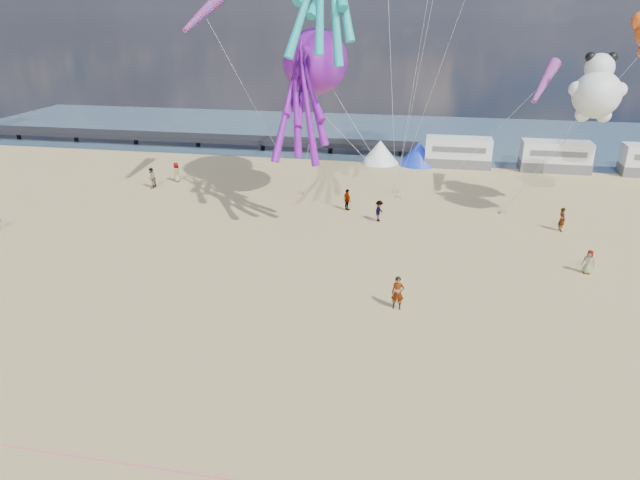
{
  "coord_description": "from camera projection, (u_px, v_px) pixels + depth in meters",
  "views": [
    {
      "loc": [
        2.84,
        -19.26,
        15.04
      ],
      "look_at": [
        -1.97,
        6.0,
        4.65
      ],
      "focal_mm": 32.0,
      "sensor_mm": 36.0,
      "label": 1
    }
  ],
  "objects": [
    {
      "name": "beachgoer_3",
      "position": [
        347.0,
        200.0,
        45.85
      ],
      "size": [
        1.22,
        1.3,
        1.76
      ],
      "primitive_type": "imported",
      "rotation": [
        0.0,
        0.0,
        2.24
      ],
      "color": "#7F6659",
      "rests_on": "ground"
    },
    {
      "name": "beachgoer_2",
      "position": [
        379.0,
        211.0,
        43.42
      ],
      "size": [
        0.83,
        0.95,
        1.66
      ],
      "primitive_type": "imported",
      "rotation": [
        0.0,
        0.0,
        1.29
      ],
      "color": "#7F6659",
      "rests_on": "ground"
    },
    {
      "name": "pier",
      "position": [
        166.0,
        136.0,
        68.22
      ],
      "size": [
        60.0,
        3.0,
        0.5
      ],
      "primitive_type": "cube",
      "color": "black",
      "rests_on": "ground"
    },
    {
      "name": "sandbag_d",
      "position": [
        438.0,
        188.0,
        51.44
      ],
      "size": [
        0.5,
        0.35,
        0.22
      ],
      "primitive_type": "cube",
      "color": "gray",
      "rests_on": "ground"
    },
    {
      "name": "kite_panda",
      "position": [
        597.0,
        95.0,
        38.9
      ],
      "size": [
        4.82,
        4.67,
        5.48
      ],
      "primitive_type": null,
      "rotation": [
        0.0,
        0.0,
        -0.31
      ],
      "color": "silver"
    },
    {
      "name": "water",
      "position": [
        406.0,
        135.0,
        73.76
      ],
      "size": [
        120.0,
        120.0,
        0.0
      ],
      "primitive_type": "plane",
      "color": "#355066",
      "rests_on": "ground"
    },
    {
      "name": "sandbag_c",
      "position": [
        503.0,
        212.0,
        45.36
      ],
      "size": [
        0.5,
        0.35,
        0.22
      ],
      "primitive_type": "cube",
      "color": "gray",
      "rests_on": "ground"
    },
    {
      "name": "sandbag_b",
      "position": [
        398.0,
        197.0,
        48.99
      ],
      "size": [
        0.5,
        0.35,
        0.22
      ],
      "primitive_type": "cube",
      "color": "gray",
      "rests_on": "ground"
    },
    {
      "name": "windsock_left",
      "position": [
        204.0,
        13.0,
        44.23
      ],
      "size": [
        1.66,
        6.98,
        6.92
      ],
      "primitive_type": null,
      "rotation": [
        0.0,
        0.0,
        -0.08
      ],
      "color": "red"
    },
    {
      "name": "ground",
      "position": [
        340.0,
        400.0,
        23.67
      ],
      "size": [
        120.0,
        120.0,
        0.0
      ],
      "primitive_type": "plane",
      "color": "tan",
      "rests_on": "ground"
    },
    {
      "name": "beachgoer_5",
      "position": [
        562.0,
        219.0,
        41.47
      ],
      "size": [
        0.99,
        1.74,
        1.79
      ],
      "primitive_type": "imported",
      "rotation": [
        0.0,
        0.0,
        1.87
      ],
      "color": "#7F6659",
      "rests_on": "ground"
    },
    {
      "name": "motorhome_0",
      "position": [
        458.0,
        152.0,
        58.5
      ],
      "size": [
        6.6,
        2.5,
        3.0
      ],
      "primitive_type": "cube",
      "color": "silver",
      "rests_on": "ground"
    },
    {
      "name": "windsock_mid",
      "position": [
        544.0,
        82.0,
        44.25
      ],
      "size": [
        3.15,
        5.66,
        5.72
      ],
      "primitive_type": null,
      "rotation": [
        0.0,
        0.0,
        -0.4
      ],
      "color": "red"
    },
    {
      "name": "beachgoer_1",
      "position": [
        151.0,
        178.0,
        51.55
      ],
      "size": [
        0.64,
        0.95,
        1.88
      ],
      "primitive_type": "imported",
      "rotation": [
        0.0,
        0.0,
        4.66
      ],
      "color": "#7F6659",
      "rests_on": "ground"
    },
    {
      "name": "kite_octopus_purple",
      "position": [
        316.0,
        62.0,
        43.52
      ],
      "size": [
        7.57,
        10.84,
        11.39
      ],
      "primitive_type": null,
      "rotation": [
        0.0,
        0.0,
        0.37
      ],
      "color": "#740F99"
    },
    {
      "name": "tent_white",
      "position": [
        380.0,
        152.0,
        60.0
      ],
      "size": [
        4.0,
        4.0,
        2.4
      ],
      "primitive_type": "cone",
      "color": "white",
      "rests_on": "ground"
    },
    {
      "name": "sandbag_a",
      "position": [
        301.0,
        193.0,
        50.07
      ],
      "size": [
        0.5,
        0.35,
        0.22
      ],
      "primitive_type": "cube",
      "color": "gray",
      "rests_on": "ground"
    },
    {
      "name": "sandbag_e",
      "position": [
        396.0,
        191.0,
        50.52
      ],
      "size": [
        0.5,
        0.35,
        0.22
      ],
      "primitive_type": "cube",
      "color": "gray",
      "rests_on": "ground"
    },
    {
      "name": "beachgoer_0",
      "position": [
        177.0,
        172.0,
        53.46
      ],
      "size": [
        0.75,
        0.8,
        1.83
      ],
      "primitive_type": "imported",
      "rotation": [
        0.0,
        0.0,
        2.2
      ],
      "color": "#7F6659",
      "rests_on": "ground"
    },
    {
      "name": "motorhome_1",
      "position": [
        555.0,
        156.0,
        56.85
      ],
      "size": [
        6.6,
        2.5,
        3.0
      ],
      "primitive_type": "cube",
      "color": "silver",
      "rests_on": "ground"
    },
    {
      "name": "tent_blue",
      "position": [
        418.0,
        153.0,
        59.3
      ],
      "size": [
        4.0,
        4.0,
        2.4
      ],
      "primitive_type": "cone",
      "color": "#1933CC",
      "rests_on": "ground"
    },
    {
      "name": "windsock_right",
      "position": [
        294.0,
        84.0,
        42.07
      ],
      "size": [
        2.14,
        5.57,
        5.51
      ],
      "primitive_type": null,
      "rotation": [
        0.0,
        0.0,
        0.23
      ],
      "color": "red"
    },
    {
      "name": "beachgoer_6",
      "position": [
        589.0,
        262.0,
        34.77
      ],
      "size": [
        0.67,
        0.58,
        1.54
      ],
      "primitive_type": "imported",
      "rotation": [
        0.0,
        0.0,
        5.81
      ],
      "color": "#7F6659",
      "rests_on": "ground"
    },
    {
      "name": "standing_person",
      "position": [
        398.0,
        293.0,
        30.59
      ],
      "size": [
        0.7,
        0.47,
        1.87
      ],
      "primitive_type": "imported",
      "rotation": [
        0.0,
        0.0,
        0.04
      ],
      "color": "tan",
      "rests_on": "ground"
    }
  ]
}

